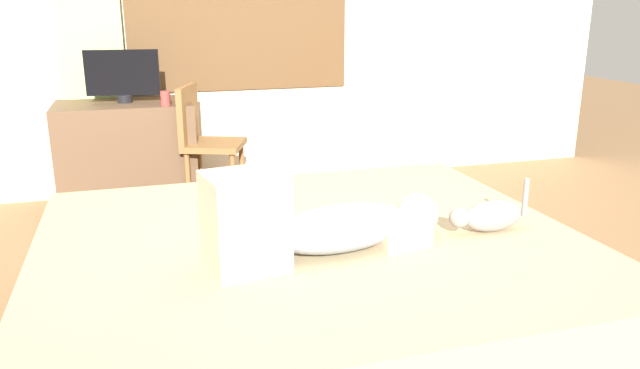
# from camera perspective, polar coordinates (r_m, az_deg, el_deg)

# --- Properties ---
(ground_plane) EXTENTS (16.00, 16.00, 0.00)m
(ground_plane) POSITION_cam_1_polar(r_m,az_deg,el_deg) (2.78, 0.47, -13.34)
(ground_plane) COLOR olive
(bed) EXTENTS (2.18, 1.89, 0.49)m
(bed) POSITION_cam_1_polar(r_m,az_deg,el_deg) (2.56, -0.85, -9.95)
(bed) COLOR #38383D
(bed) RESTS_ON ground
(person_lying) EXTENTS (0.94, 0.39, 0.34)m
(person_lying) POSITION_cam_1_polar(r_m,az_deg,el_deg) (2.26, -0.15, -3.71)
(person_lying) COLOR #8C939E
(person_lying) RESTS_ON bed
(cat) EXTENTS (0.36, 0.12, 0.21)m
(cat) POSITION_cam_1_polar(r_m,az_deg,el_deg) (2.58, 15.38, -2.81)
(cat) COLOR gray
(cat) RESTS_ON bed
(desk) EXTENTS (0.90, 0.56, 0.74)m
(desk) POSITION_cam_1_polar(r_m,az_deg,el_deg) (4.46, -17.40, 2.55)
(desk) COLOR brown
(desk) RESTS_ON ground
(tv_monitor) EXTENTS (0.48, 0.10, 0.35)m
(tv_monitor) POSITION_cam_1_polar(r_m,az_deg,el_deg) (4.37, -17.83, 9.61)
(tv_monitor) COLOR black
(tv_monitor) RESTS_ON desk
(cup) EXTENTS (0.06, 0.06, 0.10)m
(cup) POSITION_cam_1_polar(r_m,az_deg,el_deg) (4.16, -14.14, 7.74)
(cup) COLOR #B23D38
(cup) RESTS_ON desk
(chair_by_desk) EXTENTS (0.49, 0.49, 0.86)m
(chair_by_desk) POSITION_cam_1_polar(r_m,az_deg,el_deg) (4.25, -10.74, 4.28)
(chair_by_desk) COLOR brown
(chair_by_desk) RESTS_ON ground
(curtain_left) EXTENTS (0.44, 0.06, 2.32)m
(curtain_left) POSITION_cam_1_polar(r_m,az_deg,el_deg) (4.63, -20.61, 12.66)
(curtain_left) COLOR #ADCC75
(curtain_left) RESTS_ON ground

